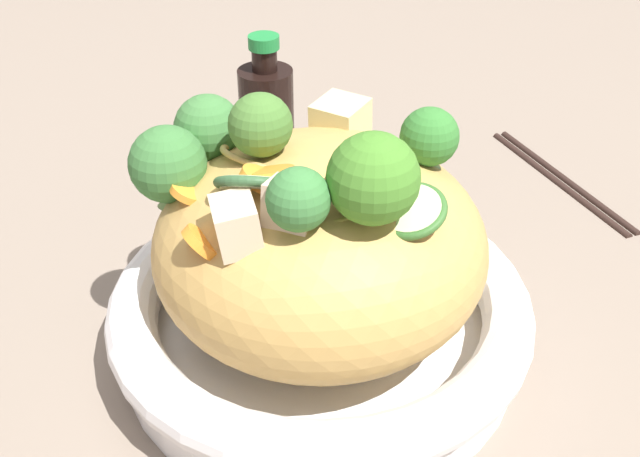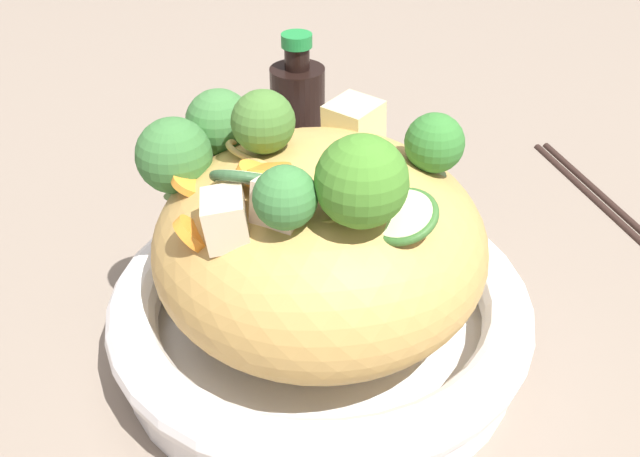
{
  "view_description": "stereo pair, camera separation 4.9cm",
  "coord_description": "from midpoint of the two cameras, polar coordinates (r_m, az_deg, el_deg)",
  "views": [
    {
      "loc": [
        -0.23,
        -0.34,
        0.37
      ],
      "look_at": [
        0.0,
        0.0,
        0.1
      ],
      "focal_mm": 44.13,
      "sensor_mm": 36.0,
      "label": 1
    },
    {
      "loc": [
        -0.19,
        -0.36,
        0.37
      ],
      "look_at": [
        0.0,
        0.0,
        0.1
      ],
      "focal_mm": 44.13,
      "sensor_mm": 36.0,
      "label": 2
    }
  ],
  "objects": [
    {
      "name": "chicken_chunks",
      "position": [
        0.48,
        -4.83,
        4.85
      ],
      "size": [
        0.16,
        0.12,
        0.04
      ],
      "color": "beige",
      "rests_on": "serving_bowl"
    },
    {
      "name": "ground_plane",
      "position": [
        0.55,
        -2.57,
        -8.65
      ],
      "size": [
        3.0,
        3.0,
        0.0
      ],
      "primitive_type": "plane",
      "color": "gray"
    },
    {
      "name": "chopsticks_pair",
      "position": [
        0.76,
        15.31,
        3.54
      ],
      "size": [
        0.06,
        0.2,
        0.01
      ],
      "color": "black",
      "rests_on": "ground_plane"
    },
    {
      "name": "carrot_coins",
      "position": [
        0.45,
        -6.95,
        2.51
      ],
      "size": [
        0.13,
        0.11,
        0.04
      ],
      "color": "orange",
      "rests_on": "serving_bowl"
    },
    {
      "name": "soy_sauce_bottle",
      "position": [
        0.71,
        -5.85,
        7.53
      ],
      "size": [
        0.05,
        0.05,
        0.14
      ],
      "color": "black",
      "rests_on": "ground_plane"
    },
    {
      "name": "broccoli_florets",
      "position": [
        0.46,
        -6.22,
        5.09
      ],
      "size": [
        0.19,
        0.19,
        0.08
      ],
      "color": "#A0BE76",
      "rests_on": "serving_bowl"
    },
    {
      "name": "serving_bowl",
      "position": [
        0.53,
        -2.65,
        -6.4
      ],
      "size": [
        0.28,
        0.28,
        0.06
      ],
      "color": "white",
      "rests_on": "ground_plane"
    },
    {
      "name": "zucchini_slices",
      "position": [
        0.44,
        -3.32,
        2.28
      ],
      "size": [
        0.12,
        0.12,
        0.03
      ],
      "color": "beige",
      "rests_on": "serving_bowl"
    },
    {
      "name": "noodle_heap",
      "position": [
        0.5,
        -2.83,
        -1.31
      ],
      "size": [
        0.21,
        0.21,
        0.13
      ],
      "color": "tan",
      "rests_on": "serving_bowl"
    }
  ]
}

